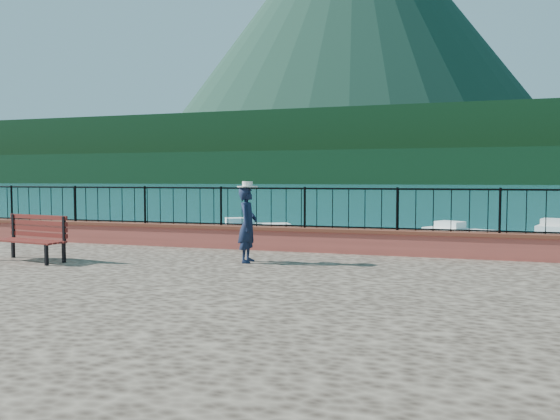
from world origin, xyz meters
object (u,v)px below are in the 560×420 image
Objects in this scene: boat_4 at (460,229)px; boat_5 at (554,225)px; boat_3 at (251,224)px; person at (248,225)px; park_bench at (31,247)px.

boat_4 is 1.05× the size of boat_5.
boat_5 is (16.19, 4.72, 0.00)m from boat_3.
person is 24.66m from boat_5.
boat_3 is (-6.63, 17.95, -1.60)m from person.
person is at bearing -97.02° from boat_3.
boat_3 is 1.27× the size of boat_5.
boat_3 is 16.87m from boat_5.
boat_4 is (11.15, 0.36, 0.00)m from boat_3.
park_bench reaches higher than boat_3.
person is at bearing -73.19° from boat_4.
boat_3 is at bearing 125.00° from boat_5.
park_bench is 0.42× the size of boat_3.
person reaches higher than boat_5.
person reaches higher than boat_4.
park_bench is at bearing 99.72° from person.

